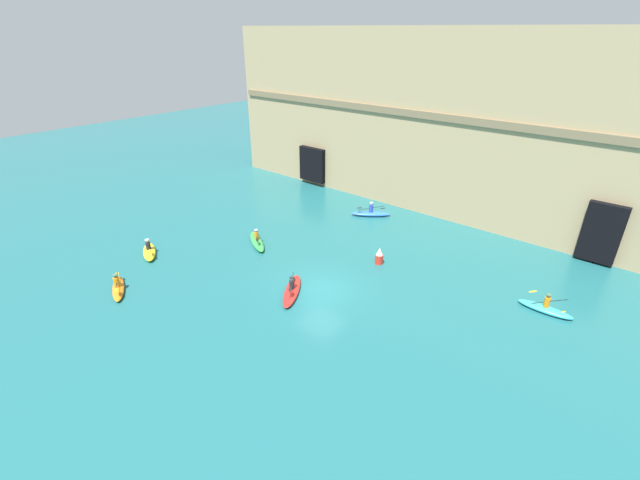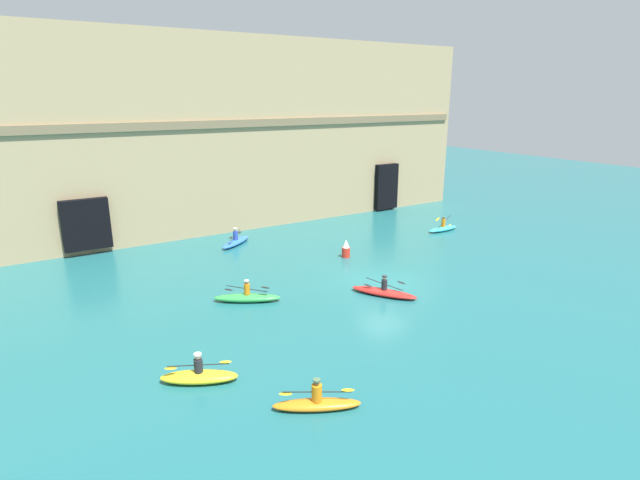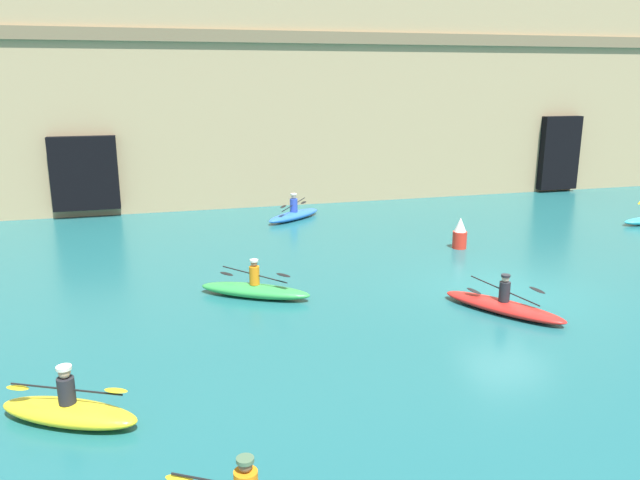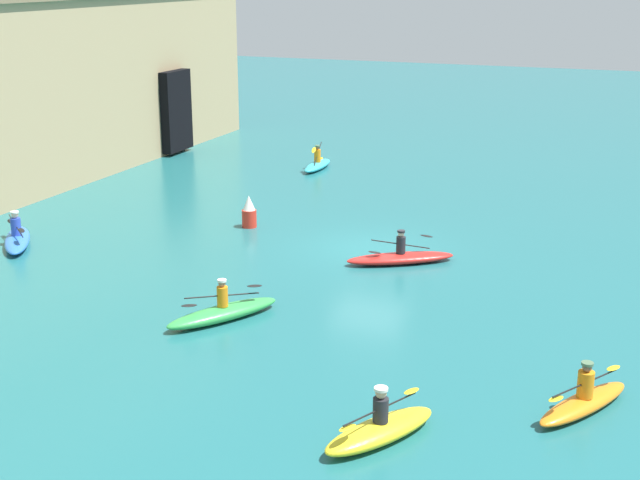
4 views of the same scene
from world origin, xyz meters
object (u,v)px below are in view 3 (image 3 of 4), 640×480
at_px(kayak_red, 503,306).
at_px(kayak_green, 255,290).
at_px(kayak_yellow, 69,411).
at_px(marker_buoy, 460,234).
at_px(kayak_blue, 294,214).

xyz_separation_m(kayak_red, kayak_green, (-6.34, 3.04, 0.03)).
relative_size(kayak_yellow, marker_buoy, 2.42).
bearing_deg(kayak_red, kayak_blue, -19.43).
height_order(kayak_yellow, marker_buoy, marker_buoy).
bearing_deg(kayak_yellow, kayak_green, 81.54).
bearing_deg(kayak_red, marker_buoy, -49.91).
bearing_deg(kayak_green, kayak_blue, 101.41).
xyz_separation_m(kayak_blue, marker_buoy, (4.91, -6.34, 0.31)).
relative_size(kayak_red, kayak_green, 1.04).
bearing_deg(kayak_green, marker_buoy, 52.39).
bearing_deg(marker_buoy, kayak_blue, 127.74).
height_order(kayak_red, kayak_green, kayak_green).
bearing_deg(kayak_yellow, kayak_red, 43.64).
distance_m(kayak_yellow, marker_buoy, 15.73).
xyz_separation_m(kayak_blue, kayak_yellow, (-7.91, -15.45, 0.01)).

